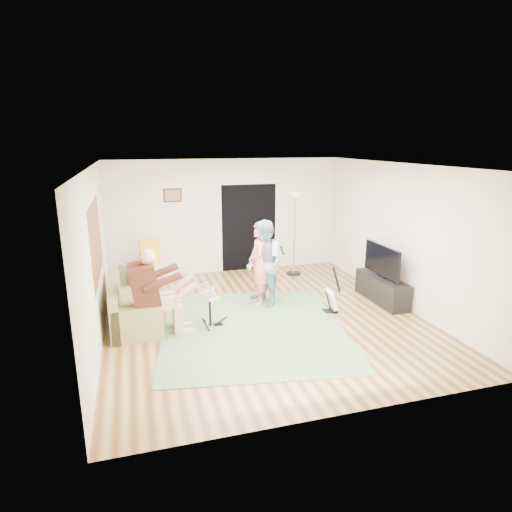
{
  "coord_description": "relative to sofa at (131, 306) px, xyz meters",
  "views": [
    {
      "loc": [
        -2.14,
        -6.88,
        3.09
      ],
      "look_at": [
        -0.05,
        0.3,
        1.08
      ],
      "focal_mm": 30.0,
      "sensor_mm": 36.0,
      "label": 1
    }
  ],
  "objects": [
    {
      "name": "torchiere_lamp",
      "position": [
        3.76,
        1.79,
        1.06
      ],
      "size": [
        0.35,
        0.35,
        1.94
      ],
      "color": "black",
      "rests_on": "floor"
    },
    {
      "name": "television",
      "position": [
        4.74,
        -0.39,
        0.58
      ],
      "size": [
        0.06,
        1.14,
        0.6
      ],
      "primitive_type": "cube",
      "color": "black",
      "rests_on": "tv_cabinet"
    },
    {
      "name": "doorway",
      "position": [
        2.84,
        2.48,
        0.78
      ],
      "size": [
        2.1,
        0.0,
        2.1
      ],
      "primitive_type": "plane",
      "rotation": [
        1.57,
        0.0,
        0.0
      ],
      "color": "black",
      "rests_on": "walls"
    },
    {
      "name": "drum_kit",
      "position": [
        1.29,
        -0.65,
        0.02
      ],
      "size": [
        0.36,
        0.64,
        0.65
      ],
      "color": "black",
      "rests_on": "floor"
    },
    {
      "name": "guitar_held",
      "position": [
        2.69,
        0.08,
        0.86
      ],
      "size": [
        0.27,
        0.61,
        0.26
      ],
      "primitive_type": null,
      "rotation": [
        0.0,
        0.0,
        -0.26
      ],
      "color": "silver",
      "rests_on": "guitarist"
    },
    {
      "name": "guitarist",
      "position": [
        2.49,
        0.08,
        0.56
      ],
      "size": [
        0.83,
        0.95,
        1.66
      ],
      "primitive_type": "imported",
      "rotation": [
        0.0,
        0.0,
        -1.29
      ],
      "color": "#6F91A2",
      "rests_on": "floor"
    },
    {
      "name": "area_rug",
      "position": [
        1.98,
        -0.93,
        -0.26
      ],
      "size": [
        3.54,
        3.9,
        0.02
      ],
      "primitive_type": "cube",
      "rotation": [
        0.0,
        0.0,
        -0.16
      ],
      "color": "#527044",
      "rests_on": "floor"
    },
    {
      "name": "picture_frame",
      "position": [
        1.04,
        2.48,
        1.63
      ],
      "size": [
        0.42,
        0.03,
        0.32
      ],
      "primitive_type": "cube",
      "color": "#3F2314",
      "rests_on": "walls"
    },
    {
      "name": "drummer",
      "position": [
        0.43,
        -0.65,
        0.3
      ],
      "size": [
        0.94,
        0.53,
        1.45
      ],
      "color": "#4D1F15",
      "rests_on": "sofa"
    },
    {
      "name": "floor",
      "position": [
        2.29,
        -0.51,
        -0.27
      ],
      "size": [
        6.0,
        6.0,
        0.0
      ],
      "primitive_type": "plane",
      "color": "brown",
      "rests_on": "ground"
    },
    {
      "name": "sofa",
      "position": [
        0.0,
        0.0,
        0.0
      ],
      "size": [
        0.81,
        1.98,
        0.8
      ],
      "color": "olive",
      "rests_on": "floor"
    },
    {
      "name": "singer",
      "position": [
        2.4,
        0.16,
        0.54
      ],
      "size": [
        0.53,
        0.67,
        1.61
      ],
      "primitive_type": "imported",
      "rotation": [
        0.0,
        0.0,
        -1.85
      ],
      "color": "#FE6E75",
      "rests_on": "floor"
    },
    {
      "name": "microphone",
      "position": [
        2.6,
        0.16,
        0.94
      ],
      "size": [
        0.06,
        0.06,
        0.24
      ],
      "primitive_type": null,
      "color": "black",
      "rests_on": "singer"
    },
    {
      "name": "dining_chair",
      "position": [
        0.48,
        1.66,
        0.11
      ],
      "size": [
        0.54,
        0.56,
        1.05
      ],
      "rotation": [
        0.0,
        0.0,
        0.24
      ],
      "color": "#D3C189",
      "rests_on": "floor"
    },
    {
      "name": "guitar_spare",
      "position": [
        3.57,
        -0.63,
        -0.02
      ],
      "size": [
        0.31,
        0.28,
        0.87
      ],
      "color": "black",
      "rests_on": "floor"
    },
    {
      "name": "ceiling",
      "position": [
        2.29,
        -0.51,
        2.43
      ],
      "size": [
        6.0,
        6.0,
        0.0
      ],
      "primitive_type": "plane",
      "rotation": [
        3.14,
        0.0,
        0.0
      ],
      "color": "white",
      "rests_on": "walls"
    },
    {
      "name": "walls",
      "position": [
        2.29,
        -0.51,
        1.08
      ],
      "size": [
        5.5,
        6.0,
        2.7
      ],
      "primitive_type": null,
      "color": "beige",
      "rests_on": "floor"
    },
    {
      "name": "window_blinds",
      "position": [
        -0.46,
        -0.31,
        1.28
      ],
      "size": [
        0.0,
        2.05,
        2.05
      ],
      "primitive_type": "plane",
      "rotation": [
        1.57,
        0.0,
        1.57
      ],
      "color": "brown",
      "rests_on": "walls"
    },
    {
      "name": "tv_cabinet",
      "position": [
        4.79,
        -0.39,
        -0.02
      ],
      "size": [
        0.4,
        1.4,
        0.5
      ],
      "primitive_type": "cube",
      "color": "black",
      "rests_on": "floor"
    }
  ]
}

